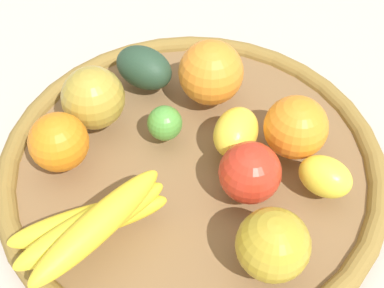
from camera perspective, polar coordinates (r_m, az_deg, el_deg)
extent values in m
plane|color=#B8AEA3|center=(0.65, 0.00, -3.25)|extent=(2.40, 2.40, 0.00)
cylinder|color=brown|center=(0.64, 0.00, -2.61)|extent=(0.45, 0.45, 0.02)
torus|color=olive|center=(0.63, 0.00, -1.94)|extent=(0.47, 0.47, 0.03)
sphere|color=orange|center=(0.61, 11.40, 1.81)|extent=(0.10, 0.10, 0.08)
sphere|color=#519C3C|center=(0.62, -3.24, 2.16)|extent=(0.06, 0.06, 0.04)
ellipsoid|color=yellow|center=(0.56, -11.27, -8.35)|extent=(0.17, 0.11, 0.03)
ellipsoid|color=yellow|center=(0.54, -10.98, -8.71)|extent=(0.17, 0.06, 0.03)
ellipsoid|color=yellow|center=(0.52, -10.38, -8.77)|extent=(0.17, 0.05, 0.03)
sphere|color=orange|center=(0.66, 2.10, 7.89)|extent=(0.11, 0.11, 0.08)
ellipsoid|color=yellow|center=(0.59, 14.51, -3.52)|extent=(0.06, 0.07, 0.04)
sphere|color=#AB9436|center=(0.64, -10.86, 5.03)|extent=(0.10, 0.10, 0.08)
sphere|color=gold|center=(0.51, 8.93, -10.95)|extent=(0.10, 0.10, 0.07)
ellipsoid|color=#27432F|center=(0.69, -5.33, 8.40)|extent=(0.07, 0.09, 0.06)
sphere|color=orange|center=(0.61, -14.51, 0.21)|extent=(0.08, 0.08, 0.07)
sphere|color=red|center=(0.56, 6.42, -3.16)|extent=(0.10, 0.10, 0.07)
ellipsoid|color=yellow|center=(0.61, 4.88, 1.30)|extent=(0.08, 0.07, 0.05)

